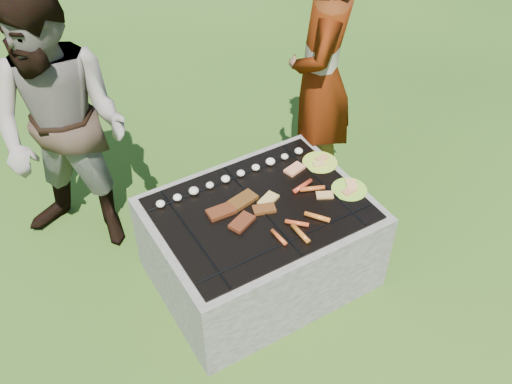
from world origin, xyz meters
TOP-DOWN VIEW (x-y plane):
  - lawn at (0.00, 0.00)m, footprint 60.00×60.00m
  - fire_pit at (0.00, 0.00)m, footprint 1.30×1.00m
  - mushrooms at (-0.02, 0.32)m, footprint 1.06×0.06m
  - pork_slabs at (-0.12, 0.04)m, footprint 0.39×0.30m
  - sausages at (0.19, -0.17)m, footprint 0.49×0.44m
  - bread_on_grate at (0.26, 0.06)m, footprint 0.46×0.41m
  - plate_far at (0.56, 0.17)m, footprint 0.27×0.27m
  - plate_near at (0.56, -0.14)m, footprint 0.25×0.25m
  - cook at (0.84, 0.58)m, footprint 0.79×0.81m
  - bystander at (-0.85, 0.93)m, footprint 1.12×1.13m

SIDE VIEW (x-z plane):
  - lawn at x=0.00m, z-range 0.00..0.00m
  - fire_pit at x=0.00m, z-range -0.03..0.59m
  - plate_far at x=0.56m, z-range 0.60..0.62m
  - plate_near at x=0.56m, z-range 0.59..0.63m
  - bread_on_grate at x=0.26m, z-range 0.61..0.63m
  - pork_slabs at x=-0.12m, z-range 0.61..0.64m
  - sausages at x=0.19m, z-range 0.61..0.64m
  - mushrooms at x=-0.02m, z-range 0.61..0.65m
  - bystander at x=-0.85m, z-range 0.00..1.84m
  - cook at x=0.84m, z-range 0.00..1.88m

